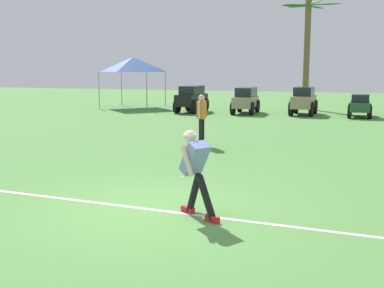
{
  "coord_description": "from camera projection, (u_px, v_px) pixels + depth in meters",
  "views": [
    {
      "loc": [
        3.09,
        -7.34,
        2.4
      ],
      "look_at": [
        0.29,
        1.57,
        0.9
      ],
      "focal_mm": 45.0,
      "sensor_mm": 36.0,
      "label": 1
    }
  ],
  "objects": [
    {
      "name": "event_tent",
      "position": [
        133.0,
        65.0,
        28.3
      ],
      "size": [
        3.1,
        3.1,
        2.96
      ],
      "color": "#B2B5BA",
      "rests_on": "ground_plane"
    },
    {
      "name": "frisbee_in_flight",
      "position": [
        186.0,
        177.0,
        8.3
      ],
      "size": [
        0.3,
        0.3,
        0.1
      ],
      "color": "white"
    },
    {
      "name": "palm_tree_far_left",
      "position": [
        307.0,
        46.0,
        27.19
      ],
      "size": [
        3.23,
        3.17,
        6.15
      ],
      "color": "brown",
      "rests_on": "ground_plane"
    },
    {
      "name": "parked_car_slot_b",
      "position": [
        246.0,
        99.0,
        24.93
      ],
      "size": [
        1.14,
        2.4,
        1.34
      ],
      "color": "#998466",
      "rests_on": "ground_plane"
    },
    {
      "name": "teammate_near_sideline",
      "position": [
        202.0,
        115.0,
        14.83
      ],
      "size": [
        0.23,
        0.5,
        1.56
      ],
      "color": "black",
      "rests_on": "ground_plane"
    },
    {
      "name": "frisbee_thrower",
      "position": [
        195.0,
        168.0,
        7.74
      ],
      "size": [
        0.88,
        0.86,
        1.39
      ],
      "color": "black",
      "rests_on": "ground_plane"
    },
    {
      "name": "parked_car_slot_d",
      "position": [
        360.0,
        105.0,
        23.13
      ],
      "size": [
        1.14,
        2.22,
        1.1
      ],
      "color": "#235133",
      "rests_on": "ground_plane"
    },
    {
      "name": "ground_plane",
      "position": [
        148.0,
        209.0,
        8.21
      ],
      "size": [
        80.0,
        80.0,
        0.0
      ],
      "primitive_type": "plane",
      "color": "#50863F"
    },
    {
      "name": "parked_car_slot_a",
      "position": [
        192.0,
        98.0,
        25.54
      ],
      "size": [
        1.36,
        2.43,
        1.4
      ],
      "color": "black",
      "rests_on": "ground_plane"
    },
    {
      "name": "parked_car_slot_c",
      "position": [
        304.0,
        100.0,
        24.19
      ],
      "size": [
        1.3,
        2.4,
        1.4
      ],
      "color": "#998466",
      "rests_on": "ground_plane"
    },
    {
      "name": "field_line_paint",
      "position": [
        148.0,
        209.0,
        8.2
      ],
      "size": [
        25.98,
        2.18,
        0.01
      ],
      "primitive_type": "cube",
      "rotation": [
        0.0,
        0.0,
        -0.08
      ],
      "color": "white",
      "rests_on": "ground_plane"
    }
  ]
}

